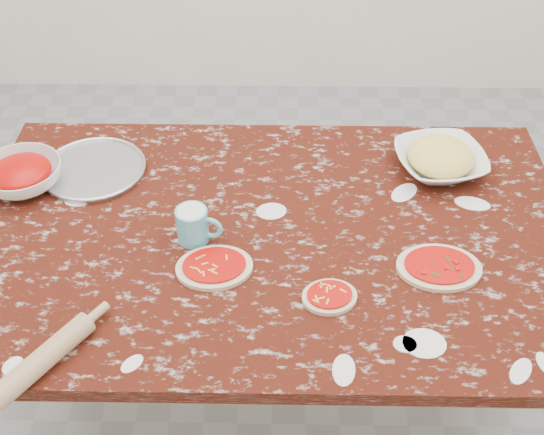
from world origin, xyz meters
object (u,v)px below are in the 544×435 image
at_px(flour_mug, 194,225).
at_px(sauce_bowl, 22,176).
at_px(worktable, 272,254).
at_px(pizza_tray, 94,170).
at_px(cheese_bowl, 440,162).
at_px(rolling_pin, 43,360).

bearing_deg(flour_mug, sauce_bowl, 157.22).
height_order(worktable, pizza_tray, pizza_tray).
xyz_separation_m(sauce_bowl, cheese_bowl, (1.19, 0.09, -0.00)).
relative_size(cheese_bowl, rolling_pin, 0.98).
distance_m(cheese_bowl, rolling_pin, 1.20).
bearing_deg(pizza_tray, flour_mug, -40.94).
height_order(pizza_tray, sauce_bowl, sauce_bowl).
relative_size(worktable, sauce_bowl, 7.08).
distance_m(worktable, cheese_bowl, 0.57).
bearing_deg(sauce_bowl, pizza_tray, 20.33).
bearing_deg(cheese_bowl, pizza_tray, -178.71).
distance_m(pizza_tray, sauce_bowl, 0.20).
bearing_deg(sauce_bowl, worktable, -14.45).
bearing_deg(rolling_pin, pizza_tray, 93.26).
relative_size(worktable, cheese_bowl, 6.30).
distance_m(cheese_bowl, flour_mug, 0.75).
bearing_deg(cheese_bowl, rolling_pin, -143.63).
bearing_deg(pizza_tray, worktable, -25.53).
relative_size(worktable, rolling_pin, 6.16).
distance_m(pizza_tray, flour_mug, 0.43).
xyz_separation_m(worktable, rolling_pin, (-0.49, -0.44, 0.11)).
height_order(sauce_bowl, flour_mug, flour_mug).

